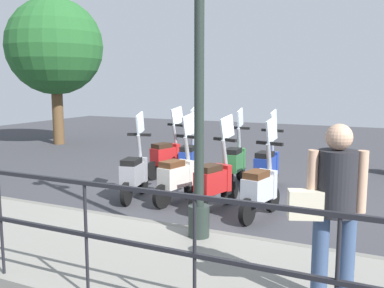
{
  "coord_description": "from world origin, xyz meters",
  "views": [
    {
      "loc": [
        -7.1,
        -2.94,
        2.08
      ],
      "look_at": [
        0.2,
        0.5,
        0.9
      ],
      "focal_mm": 40.0,
      "sensor_mm": 36.0,
      "label": 1
    }
  ],
  "objects_px": {
    "pedestrian_with_bag": "(333,203)",
    "scooter_far_2": "(190,158)",
    "scooter_near_0": "(260,187)",
    "scooter_far_0": "(267,165)",
    "scooter_near_1": "(214,181)",
    "tree_large": "(55,47)",
    "scooter_near_2": "(177,176)",
    "scooter_far_1": "(235,161)",
    "scooter_far_3": "(167,155)",
    "lamp_post_near": "(199,84)",
    "scooter_near_3": "(134,173)"
  },
  "relations": [
    {
      "from": "lamp_post_near",
      "to": "scooter_near_0",
      "type": "height_order",
      "value": "lamp_post_near"
    },
    {
      "from": "scooter_near_0",
      "to": "lamp_post_near",
      "type": "bearing_deg",
      "value": 177.19
    },
    {
      "from": "scooter_far_3",
      "to": "scooter_near_1",
      "type": "bearing_deg",
      "value": -116.75
    },
    {
      "from": "lamp_post_near",
      "to": "scooter_near_3",
      "type": "distance_m",
      "value": 2.95
    },
    {
      "from": "scooter_near_2",
      "to": "scooter_far_1",
      "type": "distance_m",
      "value": 1.76
    },
    {
      "from": "scooter_near_1",
      "to": "scooter_far_0",
      "type": "bearing_deg",
      "value": 0.86
    },
    {
      "from": "lamp_post_near",
      "to": "tree_large",
      "type": "height_order",
      "value": "tree_large"
    },
    {
      "from": "scooter_near_3",
      "to": "scooter_far_1",
      "type": "height_order",
      "value": "same"
    },
    {
      "from": "tree_large",
      "to": "scooter_near_1",
      "type": "relative_size",
      "value": 3.11
    },
    {
      "from": "scooter_far_0",
      "to": "scooter_far_3",
      "type": "bearing_deg",
      "value": 89.16
    },
    {
      "from": "scooter_near_2",
      "to": "scooter_near_0",
      "type": "bearing_deg",
      "value": -85.65
    },
    {
      "from": "scooter_near_1",
      "to": "scooter_far_2",
      "type": "distance_m",
      "value": 2.12
    },
    {
      "from": "pedestrian_with_bag",
      "to": "scooter_far_2",
      "type": "xyz_separation_m",
      "value": [
        4.37,
        3.43,
        -0.6
      ]
    },
    {
      "from": "scooter_near_2",
      "to": "scooter_far_2",
      "type": "distance_m",
      "value": 1.71
    },
    {
      "from": "pedestrian_with_bag",
      "to": "scooter_near_3",
      "type": "relative_size",
      "value": 1.03
    },
    {
      "from": "tree_large",
      "to": "scooter_far_3",
      "type": "bearing_deg",
      "value": -116.77
    },
    {
      "from": "tree_large",
      "to": "scooter_far_0",
      "type": "xyz_separation_m",
      "value": [
        -3.04,
        -8.0,
        -2.72
      ]
    },
    {
      "from": "scooter_far_1",
      "to": "scooter_far_2",
      "type": "xyz_separation_m",
      "value": [
        -0.08,
        0.98,
        0.0
      ]
    },
    {
      "from": "scooter_near_1",
      "to": "scooter_near_2",
      "type": "bearing_deg",
      "value": 99.02
    },
    {
      "from": "tree_large",
      "to": "scooter_near_1",
      "type": "distance_m",
      "value": 9.31
    },
    {
      "from": "tree_large",
      "to": "scooter_far_1",
      "type": "height_order",
      "value": "tree_large"
    },
    {
      "from": "scooter_near_2",
      "to": "scooter_far_1",
      "type": "height_order",
      "value": "same"
    },
    {
      "from": "scooter_near_1",
      "to": "scooter_near_2",
      "type": "height_order",
      "value": "same"
    },
    {
      "from": "scooter_far_0",
      "to": "scooter_far_2",
      "type": "distance_m",
      "value": 1.69
    },
    {
      "from": "scooter_far_3",
      "to": "pedestrian_with_bag",
      "type": "bearing_deg",
      "value": -120.77
    },
    {
      "from": "scooter_near_0",
      "to": "scooter_far_1",
      "type": "relative_size",
      "value": 1.0
    },
    {
      "from": "scooter_far_1",
      "to": "scooter_far_2",
      "type": "distance_m",
      "value": 0.98
    },
    {
      "from": "pedestrian_with_bag",
      "to": "scooter_near_3",
      "type": "distance_m",
      "value": 4.56
    },
    {
      "from": "scooter_far_1",
      "to": "scooter_far_3",
      "type": "bearing_deg",
      "value": 86.84
    },
    {
      "from": "scooter_near_0",
      "to": "scooter_far_0",
      "type": "bearing_deg",
      "value": 23.04
    },
    {
      "from": "lamp_post_near",
      "to": "scooter_far_3",
      "type": "bearing_deg",
      "value": 34.24
    },
    {
      "from": "scooter_near_2",
      "to": "scooter_far_3",
      "type": "bearing_deg",
      "value": 45.58
    },
    {
      "from": "tree_large",
      "to": "scooter_far_3",
      "type": "distance_m",
      "value": 6.94
    },
    {
      "from": "pedestrian_with_bag",
      "to": "scooter_far_2",
      "type": "height_order",
      "value": "pedestrian_with_bag"
    },
    {
      "from": "scooter_far_1",
      "to": "scooter_far_3",
      "type": "height_order",
      "value": "same"
    },
    {
      "from": "lamp_post_near",
      "to": "scooter_near_1",
      "type": "bearing_deg",
      "value": 15.61
    },
    {
      "from": "scooter_near_3",
      "to": "scooter_far_3",
      "type": "height_order",
      "value": "same"
    },
    {
      "from": "scooter_near_0",
      "to": "scooter_near_1",
      "type": "distance_m",
      "value": 0.82
    },
    {
      "from": "tree_large",
      "to": "scooter_far_1",
      "type": "xyz_separation_m",
      "value": [
        -2.89,
        -7.29,
        -2.72
      ]
    },
    {
      "from": "scooter_near_0",
      "to": "scooter_far_0",
      "type": "distance_m",
      "value": 1.79
    },
    {
      "from": "pedestrian_with_bag",
      "to": "tree_large",
      "type": "distance_m",
      "value": 12.38
    },
    {
      "from": "scooter_far_0",
      "to": "scooter_far_2",
      "type": "xyz_separation_m",
      "value": [
        0.07,
        1.69,
        0.0
      ]
    },
    {
      "from": "scooter_far_2",
      "to": "pedestrian_with_bag",
      "type": "bearing_deg",
      "value": -153.43
    },
    {
      "from": "scooter_near_1",
      "to": "scooter_near_3",
      "type": "bearing_deg",
      "value": 106.95
    },
    {
      "from": "scooter_near_3",
      "to": "scooter_far_2",
      "type": "distance_m",
      "value": 1.76
    },
    {
      "from": "pedestrian_with_bag",
      "to": "scooter_near_2",
      "type": "bearing_deg",
      "value": 25.84
    },
    {
      "from": "scooter_near_1",
      "to": "scooter_near_2",
      "type": "distance_m",
      "value": 0.72
    },
    {
      "from": "scooter_near_1",
      "to": "scooter_far_3",
      "type": "bearing_deg",
      "value": 61.49
    },
    {
      "from": "scooter_far_0",
      "to": "tree_large",
      "type": "bearing_deg",
      "value": 72.51
    },
    {
      "from": "pedestrian_with_bag",
      "to": "scooter_near_2",
      "type": "relative_size",
      "value": 1.03
    }
  ]
}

